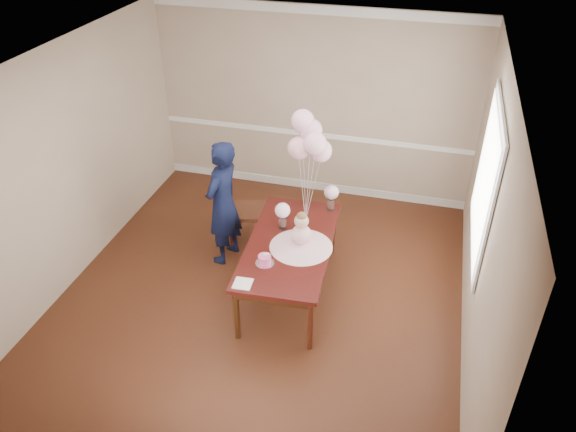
{
  "coord_description": "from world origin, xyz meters",
  "views": [
    {
      "loc": [
        1.59,
        -4.73,
        4.34
      ],
      "look_at": [
        0.28,
        0.11,
        1.05
      ],
      "focal_mm": 35.0,
      "sensor_mm": 36.0,
      "label": 1
    }
  ],
  "objects_px": {
    "dining_table_top": "(290,245)",
    "woman": "(223,203)",
    "birthday_cake": "(265,259)",
    "dining_chair_seat": "(246,211)"
  },
  "relations": [
    {
      "from": "dining_table_top",
      "to": "birthday_cake",
      "type": "bearing_deg",
      "value": -113.96
    },
    {
      "from": "birthday_cake",
      "to": "dining_chair_seat",
      "type": "xyz_separation_m",
      "value": [
        -0.63,
        1.23,
        -0.27
      ]
    },
    {
      "from": "dining_table_top",
      "to": "birthday_cake",
      "type": "relative_size",
      "value": 13.33
    },
    {
      "from": "woman",
      "to": "dining_table_top",
      "type": "bearing_deg",
      "value": 77.07
    },
    {
      "from": "dining_table_top",
      "to": "woman",
      "type": "height_order",
      "value": "woman"
    },
    {
      "from": "dining_table_top",
      "to": "woman",
      "type": "bearing_deg",
      "value": 152.17
    },
    {
      "from": "dining_table_top",
      "to": "dining_chair_seat",
      "type": "height_order",
      "value": "dining_table_top"
    },
    {
      "from": "dining_table_top",
      "to": "dining_chair_seat",
      "type": "xyz_separation_m",
      "value": [
        -0.79,
        0.81,
        -0.19
      ]
    },
    {
      "from": "dining_chair_seat",
      "to": "dining_table_top",
      "type": "bearing_deg",
      "value": -59.77
    },
    {
      "from": "dining_chair_seat",
      "to": "woman",
      "type": "height_order",
      "value": "woman"
    }
  ]
}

